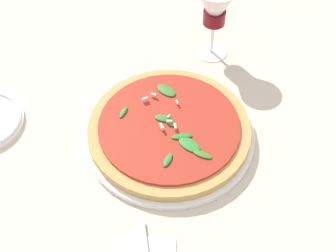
# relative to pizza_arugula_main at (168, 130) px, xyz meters

# --- Properties ---
(ground_plane) EXTENTS (6.00, 6.00, 0.00)m
(ground_plane) POSITION_rel_pizza_arugula_main_xyz_m (0.02, 0.00, -0.02)
(ground_plane) COLOR beige
(pizza_arugula_main) EXTENTS (0.35, 0.35, 0.05)m
(pizza_arugula_main) POSITION_rel_pizza_arugula_main_xyz_m (0.00, 0.00, 0.00)
(pizza_arugula_main) COLOR white
(pizza_arugula_main) RESTS_ON ground_plane
(wine_glass) EXTENTS (0.09, 0.09, 0.17)m
(wine_glass) POSITION_rel_pizza_arugula_main_xyz_m (-0.27, 0.02, 0.11)
(wine_glass) COLOR white
(wine_glass) RESTS_ON ground_plane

